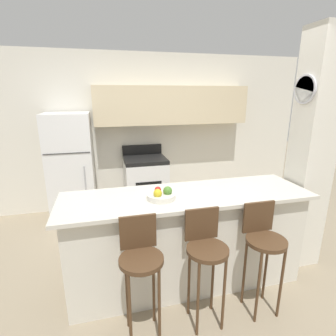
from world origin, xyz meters
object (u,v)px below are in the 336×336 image
bar_stool_left (141,261)px  bar_stool_right (263,242)px  refrigerator (71,168)px  bar_stool_mid (206,251)px  fruit_bowl (161,195)px  stove_range (146,184)px

bar_stool_left → bar_stool_right: size_ratio=1.00×
refrigerator → bar_stool_mid: (1.24, -2.33, -0.15)m
bar_stool_right → fruit_bowl: (-0.80, 0.43, 0.35)m
refrigerator → bar_stool_left: size_ratio=1.64×
bar_stool_left → bar_stool_right: bearing=0.0°
bar_stool_right → bar_stool_left: bearing=180.0°
refrigerator → bar_stool_left: refrigerator is taller
stove_range → bar_stool_left: size_ratio=1.07×
stove_range → bar_stool_mid: stove_range is taller
refrigerator → bar_stool_left: bearing=-73.0°
bar_stool_mid → stove_range: bearing=92.7°
stove_range → bar_stool_left: stove_range is taller
refrigerator → bar_stool_right: bearing=-52.6°
fruit_bowl → bar_stool_left: bearing=-121.4°
bar_stool_right → fruit_bowl: 0.98m
refrigerator → fruit_bowl: (0.97, -1.89, 0.20)m
bar_stool_left → bar_stool_mid: (0.53, 0.00, 0.00)m
stove_range → bar_stool_right: 2.44m
bar_stool_left → bar_stool_mid: 0.53m
refrigerator → bar_stool_left: 2.44m
refrigerator → bar_stool_mid: size_ratio=1.64×
bar_stool_left → fruit_bowl: (0.26, 0.43, 0.35)m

